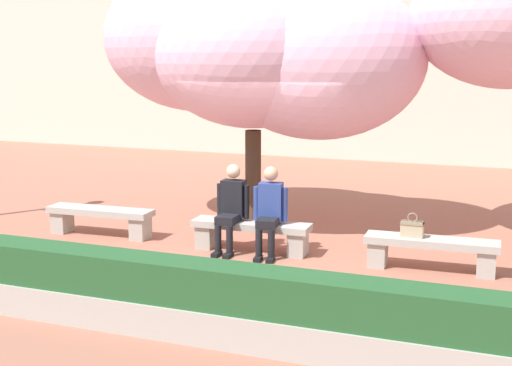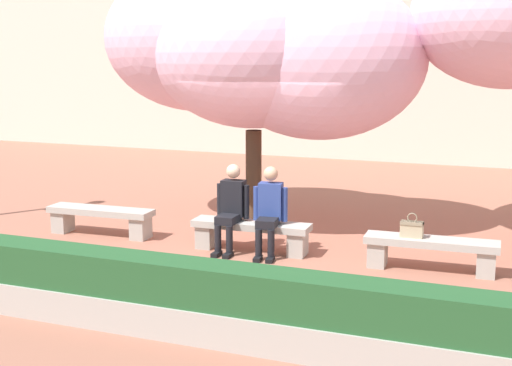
{
  "view_description": "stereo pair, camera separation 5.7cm",
  "coord_description": "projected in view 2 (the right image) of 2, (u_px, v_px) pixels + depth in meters",
  "views": [
    {
      "loc": [
        3.77,
        -9.52,
        2.91
      ],
      "look_at": [
        0.0,
        0.2,
        1.0
      ],
      "focal_mm": 50.0,
      "sensor_mm": 36.0,
      "label": 1
    },
    {
      "loc": [
        3.82,
        -9.5,
        2.91
      ],
      "look_at": [
        0.0,
        0.2,
        1.0
      ],
      "focal_mm": 50.0,
      "sensor_mm": 36.0,
      "label": 2
    }
  ],
  "objects": [
    {
      "name": "ground_plane",
      "position": [
        251.0,
        251.0,
        10.6
      ],
      "size": [
        100.0,
        100.0,
        0.0
      ],
      "primitive_type": "plane",
      "color": "#9E604C"
    },
    {
      "name": "stone_bench_west_end",
      "position": [
        101.0,
        217.0,
        11.49
      ],
      "size": [
        1.79,
        0.5,
        0.45
      ],
      "color": "#ADA89E",
      "rests_on": "ground"
    },
    {
      "name": "person_seated_right",
      "position": [
        269.0,
        208.0,
        10.32
      ],
      "size": [
        0.51,
        0.72,
        1.29
      ],
      "color": "black",
      "rests_on": "ground"
    },
    {
      "name": "person_seated_left",
      "position": [
        231.0,
        205.0,
        10.53
      ],
      "size": [
        0.51,
        0.69,
        1.29
      ],
      "color": "black",
      "rests_on": "ground"
    },
    {
      "name": "stone_bench_near_west",
      "position": [
        251.0,
        232.0,
        10.55
      ],
      "size": [
        1.79,
        0.5,
        0.45
      ],
      "color": "#ADA89E",
      "rests_on": "ground"
    },
    {
      "name": "handbag",
      "position": [
        412.0,
        228.0,
        9.62
      ],
      "size": [
        0.3,
        0.15,
        0.34
      ],
      "color": "tan",
      "rests_on": "stone_bench_center"
    },
    {
      "name": "cherry_tree_main",
      "position": [
        257.0,
        50.0,
        11.74
      ],
      "size": [
        5.56,
        3.46,
        4.42
      ],
      "color": "#473323",
      "rests_on": "ground"
    },
    {
      "name": "stone_bench_center",
      "position": [
        431.0,
        249.0,
        9.6
      ],
      "size": [
        1.79,
        0.5,
        0.45
      ],
      "color": "#ADA89E",
      "rests_on": "ground"
    },
    {
      "name": "planter_hedge_foreground",
      "position": [
        139.0,
        293.0,
        7.59
      ],
      "size": [
        10.59,
        0.5,
        0.8
      ],
      "color": "#ADA89E",
      "rests_on": "ground"
    }
  ]
}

